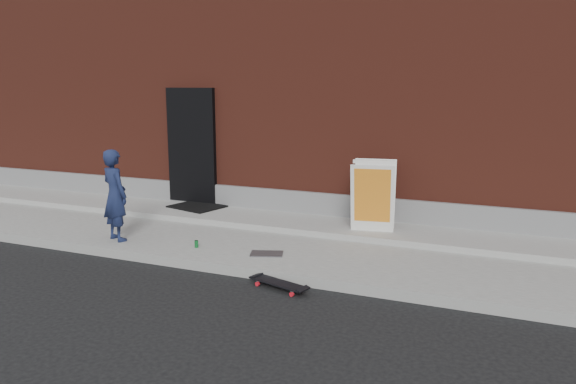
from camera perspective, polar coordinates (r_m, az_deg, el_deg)
The scene contains 10 objects.
ground at distance 7.80m, azimuth -4.90°, elevation -8.63°, with size 80.00×80.00×0.00m, color black.
sidewalk at distance 9.07m, azimuth -0.48°, elevation -5.26°, with size 20.00×3.00×0.15m, color gray.
apron at distance 9.84m, azimuth 1.60°, elevation -3.20°, with size 20.00×1.20×0.10m, color gray.
building at distance 13.92m, azimuth 8.67°, elevation 10.43°, with size 20.00×8.10×5.00m.
child at distance 9.25m, azimuth -17.17°, elevation -0.31°, with size 0.53×0.35×1.46m, color #182144.
skateboard at distance 7.33m, azimuth -0.94°, elevation -9.27°, with size 0.86×0.44×0.09m.
pizza_sign at distance 9.22m, azimuth 8.67°, elevation -0.33°, with size 0.82×0.92×1.15m.
soda_can at distance 8.70m, azimuth -9.29°, elevation -5.23°, with size 0.06×0.06×0.11m, color #1C8C3A.
doormat at distance 11.01m, azimuth -9.22°, elevation -1.45°, with size 0.94×0.76×0.03m, color black.
utility_plate at distance 8.28m, azimuth -2.19°, elevation -6.28°, with size 0.47×0.30×0.01m, color #525257.
Camera 1 is at (3.46, -6.49, 2.63)m, focal length 35.00 mm.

